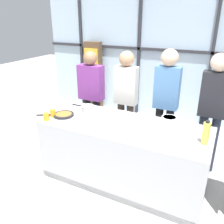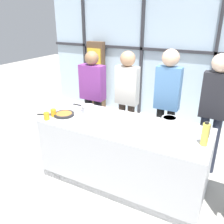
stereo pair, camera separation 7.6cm
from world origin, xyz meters
The scene contains 16 objects.
ground_plane centered at (0.00, 0.00, 0.00)m, with size 18.00×18.00×0.00m, color #ADA89E.
back_window_wall centered at (0.00, 2.56, 1.40)m, with size 6.40×0.10×2.80m.
bookshelf centered at (-1.89, 2.37, 0.83)m, with size 0.43×0.19×1.65m.
demo_island centered at (0.00, 0.00, 0.44)m, with size 2.22×0.91×0.88m.
spectator_far_left centered at (-1.00, 0.81, 0.95)m, with size 0.44×0.23×1.68m.
spectator_center_left centered at (-0.33, 0.81, 1.01)m, with size 0.37×0.24×1.72m.
spectator_center_right centered at (0.33, 0.81, 1.06)m, with size 0.37×0.25×1.79m.
spectator_far_right centered at (1.00, 0.81, 1.05)m, with size 0.38×0.25×1.77m.
frying_pan centered at (-0.90, -0.13, 0.90)m, with size 0.48×0.36×0.04m.
saucepan centered at (-0.65, 0.12, 0.94)m, with size 0.35×0.19×0.12m.
white_plate centered at (0.53, -0.30, 0.89)m, with size 0.27×0.27×0.01m, color white.
mixing_bowl centered at (0.51, 0.34, 0.92)m, with size 0.21×0.21×0.08m.
oil_bottle centered at (1.01, -0.06, 1.02)m, with size 0.08×0.08×0.28m.
pepper_grinder centered at (1.02, 0.16, 0.97)m, with size 0.05×0.05×0.19m.
juice_glass_near centered at (-1.01, -0.36, 0.93)m, with size 0.08×0.08×0.10m, color orange.
juice_glass_far centered at (-1.01, -0.22, 0.93)m, with size 0.08×0.08×0.10m, color orange.
Camera 1 is at (1.13, -2.61, 2.22)m, focal length 38.00 mm.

